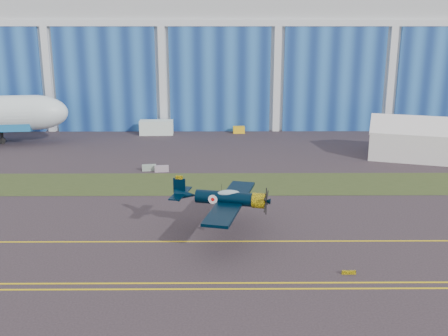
{
  "coord_description": "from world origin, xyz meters",
  "views": [
    {
      "loc": [
        11.1,
        -52.4,
        20.65
      ],
      "look_at": [
        11.5,
        5.89,
        4.44
      ],
      "focal_mm": 42.0,
      "sensor_mm": 36.0,
      "label": 1
    }
  ],
  "objects_px": {
    "warbird": "(225,198)",
    "tug": "(239,130)",
    "shipping_container": "(156,127)",
    "tent": "(417,136)"
  },
  "relations": [
    {
      "from": "warbird",
      "to": "tug",
      "type": "bearing_deg",
      "value": 99.99
    },
    {
      "from": "shipping_container",
      "to": "tug",
      "type": "distance_m",
      "value": 15.86
    },
    {
      "from": "tent",
      "to": "tug",
      "type": "relative_size",
      "value": 7.62
    },
    {
      "from": "warbird",
      "to": "shipping_container",
      "type": "height_order",
      "value": "warbird"
    },
    {
      "from": "warbird",
      "to": "tent",
      "type": "bearing_deg",
      "value": 59.39
    },
    {
      "from": "warbird",
      "to": "tug",
      "type": "distance_m",
      "value": 50.5
    },
    {
      "from": "shipping_container",
      "to": "tug",
      "type": "relative_size",
      "value": 2.85
    },
    {
      "from": "tent",
      "to": "tug",
      "type": "bearing_deg",
      "value": 163.62
    },
    {
      "from": "shipping_container",
      "to": "tug",
      "type": "height_order",
      "value": "shipping_container"
    },
    {
      "from": "warbird",
      "to": "tent",
      "type": "xyz_separation_m",
      "value": [
        30.7,
        31.57,
        -0.51
      ]
    }
  ]
}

